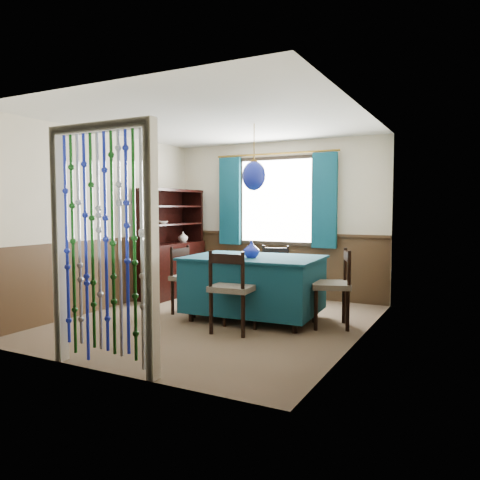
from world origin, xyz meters
The scene contains 22 objects.
floor centered at (0.00, 0.00, 0.00)m, with size 4.00×4.00×0.00m, color brown.
ceiling centered at (0.00, 0.00, 2.50)m, with size 4.00×4.00×0.00m, color silver.
wall_back centered at (0.00, 2.00, 1.25)m, with size 3.60×3.60×0.00m, color beige.
wall_front centered at (0.00, -2.00, 1.25)m, with size 3.60×3.60×0.00m, color beige.
wall_left centered at (-1.80, 0.00, 1.25)m, with size 4.00×4.00×0.00m, color beige.
wall_right centered at (1.80, 0.00, 1.25)m, with size 4.00×4.00×0.00m, color beige.
wainscot_back centered at (0.00, 1.99, 0.50)m, with size 3.60×3.60×0.00m, color #3D2817.
wainscot_front centered at (0.00, -1.99, 0.50)m, with size 3.60×3.60×0.00m, color #3D2817.
wainscot_left centered at (-1.79, 0.00, 0.50)m, with size 4.00×4.00×0.00m, color #3D2817.
wainscot_right centered at (1.79, 0.00, 0.50)m, with size 4.00×4.00×0.00m, color #3D2817.
window centered at (0.00, 1.95, 1.55)m, with size 1.32×0.12×1.42m, color black.
doorway centered at (0.00, -1.94, 1.05)m, with size 1.16×0.12×2.18m, color silver, non-canonical shape.
dining_table centered at (0.37, 0.36, 0.47)m, with size 1.76×1.27×0.82m.
chair_near centered at (0.43, -0.34, 0.51)m, with size 0.51×0.49×0.96m.
chair_far centered at (0.34, 1.05, 0.47)m, with size 0.51×0.49×0.89m.
chair_left centered at (-0.57, 0.27, 0.49)m, with size 0.45×0.47×0.91m.
chair_right centered at (1.39, 0.46, 0.50)m, with size 0.59×0.60×0.95m.
sideboard centered at (-1.55, 1.20, 0.60)m, with size 0.48×1.34×1.74m.
pendant_lamp centered at (0.37, 0.36, 1.85)m, with size 0.30×0.30×0.84m.
vase_table centered at (0.40, 0.22, 0.91)m, with size 0.18×0.18×0.19m, color #16229A.
bowl_shelf centered at (-1.49, 0.90, 1.21)m, with size 0.20×0.20×0.05m, color beige.
vase_sideboard centered at (-1.49, 1.47, 0.96)m, with size 0.18×0.18×0.19m, color beige.
Camera 1 is at (2.97, -5.02, 1.45)m, focal length 35.00 mm.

